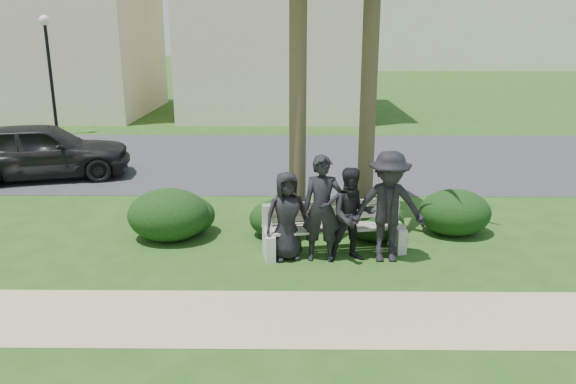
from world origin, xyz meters
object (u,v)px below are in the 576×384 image
man_c (352,215)px  man_d (388,207)px  park_bench (334,231)px  man_b (322,209)px  man_a (287,216)px  car_a (42,151)px  street_lamp (48,54)px

man_c → man_d: bearing=-8.4°
man_c → man_d: man_d is taller
park_bench → man_b: man_b is taller
park_bench → man_a: bearing=-171.8°
park_bench → man_b: (-0.23, -0.32, 0.52)m
man_b → man_d: (1.10, -0.02, 0.04)m
man_c → car_a: (-7.55, 5.39, -0.06)m
car_a → man_a: bearing=-144.3°
man_a → park_bench: bearing=2.9°
man_d → car_a: 9.77m
man_a → man_b: man_b is taller
man_a → man_b: size_ratio=0.84×
man_a → man_d: (1.69, -0.07, 0.18)m
park_bench → car_a: size_ratio=0.58×
man_a → man_c: man_c is taller
man_d → street_lamp: bearing=130.5°
street_lamp → man_a: size_ratio=2.81×
street_lamp → man_b: 15.15m
man_b → man_c: 0.51m
park_bench → man_d: man_d is taller
street_lamp → man_d: (10.43, -11.79, -2.00)m
street_lamp → man_d: 15.86m
man_b → street_lamp: bearing=130.8°
man_a → car_a: bearing=125.5°
man_a → man_d: bearing=-17.3°
man_c → park_bench: bearing=120.4°
street_lamp → car_a: 7.13m
man_c → man_d: size_ratio=0.85×
park_bench → car_a: (-7.28, 5.06, 0.36)m
man_c → car_a: size_ratio=0.37×
park_bench → man_c: 0.60m
man_c → car_a: 9.28m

